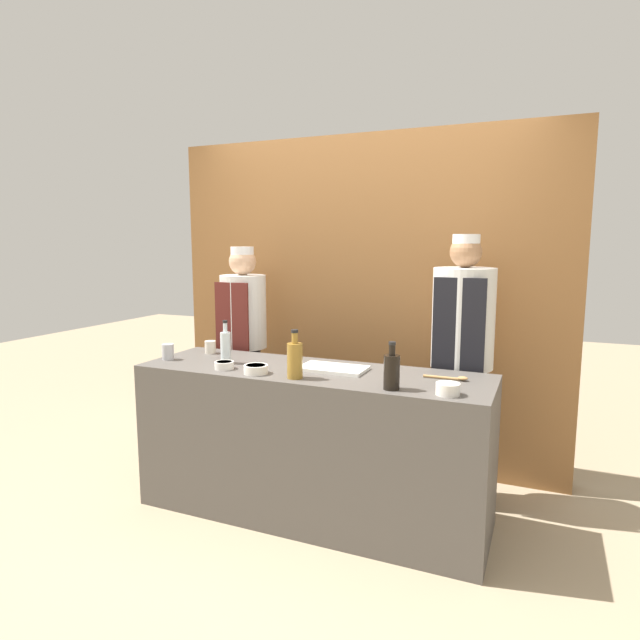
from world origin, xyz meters
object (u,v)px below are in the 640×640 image
bottle_vinegar (295,359)px  sauce_bowl_brown (224,365)px  bottle_clear (226,346)px  wooden_spoon (451,378)px  chef_left (244,347)px  cup_cream (210,347)px  chef_right (462,361)px  sauce_bowl_orange (256,369)px  sauce_bowl_yellow (448,388)px  bottle_soy (392,371)px  cup_steel (168,352)px  cutting_board (333,368)px

bottle_vinegar → sauce_bowl_brown: bearing=176.3°
bottle_clear → wooden_spoon: (1.36, 0.13, -0.09)m
chef_left → wooden_spoon: bearing=-15.8°
cup_cream → chef_left: size_ratio=0.05×
chef_left → chef_right: size_ratio=0.95×
bottle_clear → cup_cream: bearing=141.1°
sauce_bowl_orange → chef_left: (-0.53, 0.74, -0.05)m
sauce_bowl_yellow → cup_cream: (-1.65, 0.38, 0.01)m
sauce_bowl_brown → chef_right: bearing=29.4°
sauce_bowl_orange → sauce_bowl_brown: bearing=174.0°
sauce_bowl_orange → bottle_soy: bearing=-1.2°
wooden_spoon → chef_left: size_ratio=0.15×
sauce_bowl_yellow → bottle_vinegar: bearing=-180.0°
cup_cream → wooden_spoon: cup_cream is taller
bottle_vinegar → chef_right: 1.09m
bottle_clear → cup_steel: size_ratio=2.67×
bottle_vinegar → bottle_clear: 0.58m
sauce_bowl_brown → chef_right: size_ratio=0.07×
bottle_vinegar → bottle_soy: bottle_vinegar is taller
sauce_bowl_yellow → cup_steel: (-1.79, 0.11, 0.02)m
bottle_soy → chef_left: bearing=150.3°
sauce_bowl_orange → cutting_board: 0.45m
cup_cream → chef_right: 1.65m
bottle_clear → chef_right: bearing=23.2°
cup_steel → wooden_spoon: size_ratio=0.42×
sauce_bowl_yellow → cup_steel: 1.79m
chef_right → bottle_clear: bearing=-156.8°
sauce_bowl_yellow → cup_steel: cup_steel is taller
bottle_soy → cup_cream: bottle_soy is taller
cup_steel → chef_right: bearing=20.1°
cutting_board → bottle_clear: (-0.68, -0.09, 0.10)m
sauce_bowl_yellow → cutting_board: sauce_bowl_yellow is taller
sauce_bowl_orange → cup_cream: (-0.57, 0.37, 0.01)m
sauce_bowl_yellow → cutting_board: (-0.71, 0.26, -0.02)m
bottle_soy → cutting_board: bearing=147.8°
bottle_clear → chef_left: (-0.22, 0.58, -0.13)m
chef_left → bottle_vinegar: bearing=-43.8°
bottle_soy → cup_cream: size_ratio=2.92×
bottle_vinegar → chef_left: (-0.78, 0.75, -0.13)m
sauce_bowl_brown → sauce_bowl_orange: bearing=-6.0°
sauce_bowl_brown → chef_left: (-0.30, 0.72, -0.05)m
cutting_board → bottle_vinegar: bearing=-115.7°
cup_cream → chef_left: 0.37m
bottle_vinegar → cup_steel: bearing=173.5°
chef_right → cup_steel: bearing=-159.9°
sauce_bowl_orange → chef_right: 1.28m
sauce_bowl_orange → cup_cream: size_ratio=1.64×
sauce_bowl_yellow → bottle_vinegar: size_ratio=0.44×
cutting_board → chef_right: (0.67, 0.49, 0.00)m
sauce_bowl_orange → bottle_clear: bottle_clear is taller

